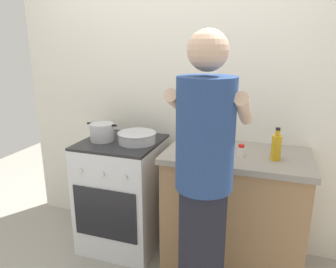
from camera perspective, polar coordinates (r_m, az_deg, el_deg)
ground at (r=2.65m, az=-1.99°, el=-21.88°), size 6.00×6.00×0.00m
back_wall at (r=2.55m, az=5.98°, el=7.34°), size 3.20×0.10×2.50m
countertop at (r=2.42m, az=11.84°, el=-13.44°), size 1.00×0.60×0.90m
stove_range at (r=2.65m, az=-8.17°, el=-10.59°), size 0.60×0.62×0.90m
pot at (r=2.50m, az=-11.87°, el=0.33°), size 0.25×0.19×0.14m
mixing_bowl at (r=2.41m, az=-5.67°, el=-0.52°), size 0.30×0.30×0.08m
utensil_crock at (r=2.42m, az=7.50°, el=0.66°), size 0.10×0.10×0.33m
spice_bottle at (r=2.16m, az=13.15°, el=-2.97°), size 0.04×0.04×0.08m
oil_bottle at (r=2.15m, az=19.09°, el=-2.23°), size 0.06×0.06×0.22m
person at (r=1.71m, az=6.46°, el=-10.70°), size 0.41×0.50×1.70m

